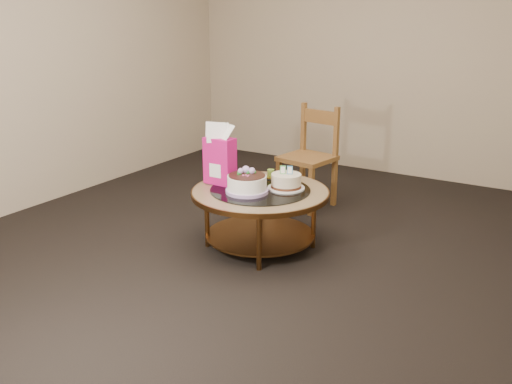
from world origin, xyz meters
The scene contains 8 objects.
ground centered at (0.00, 0.00, 0.00)m, with size 5.00×5.00×0.00m, color black.
room_walls centered at (0.00, 0.00, 1.54)m, with size 4.52×5.02×2.61m.
coffee_table centered at (0.00, 0.00, 0.38)m, with size 1.02×1.02×0.46m.
decorated_cake centered at (-0.04, -0.11, 0.52)m, with size 0.31×0.31×0.18m.
cream_cake centered at (0.15, 0.12, 0.51)m, with size 0.28×0.28×0.17m.
gift_bag centered at (-0.34, -0.03, 0.68)m, with size 0.23×0.17×0.46m.
pillar_candle centered at (-0.07, 0.28, 0.48)m, with size 0.11×0.11×0.08m.
dining_chair centered at (-0.12, 1.06, 0.46)m, with size 0.48×0.48×0.91m.
Camera 1 is at (2.06, -3.42, 1.74)m, focal length 40.00 mm.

